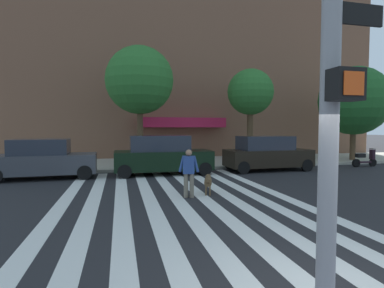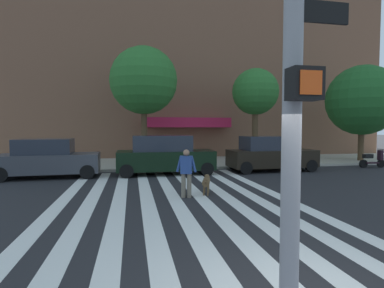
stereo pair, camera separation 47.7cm
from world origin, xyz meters
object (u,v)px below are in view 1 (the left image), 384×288
object	(u,v)px
traffic_light_pole	(337,1)
parked_car_third_in_line	(267,154)
street_tree_nearest	(140,81)
pedestrian_dog_walker	(189,170)
parked_car_near_curb	(44,160)
parked_car_behind_first	(162,155)
street_tree_further	(354,101)
street_tree_middle	(250,93)
dog_on_leash	(208,181)
parked_scooter	(365,159)

from	to	relation	value
traffic_light_pole	parked_car_third_in_line	xyz separation A→B (m)	(6.00, 12.81, -2.58)
street_tree_nearest	pedestrian_dog_walker	world-z (taller)	street_tree_nearest
parked_car_near_curb	parked_car_behind_first	bearing A→B (deg)	0.02
parked_car_behind_first	street_tree_further	world-z (taller)	street_tree_further
parked_car_near_curb	street_tree_middle	size ratio (longest dim) A/B	0.76
parked_car_behind_first	pedestrian_dog_walker	world-z (taller)	parked_car_behind_first
street_tree_further	parked_car_near_curb	bearing A→B (deg)	-172.65
street_tree_middle	traffic_light_pole	bearing A→B (deg)	-111.86
traffic_light_pole	street_tree_nearest	xyz separation A→B (m)	(-0.73, 15.92, 1.65)
parked_car_behind_first	street_tree_nearest	size ratio (longest dim) A/B	0.69
street_tree_nearest	pedestrian_dog_walker	bearing A→B (deg)	-82.80
parked_car_third_in_line	street_tree_middle	bearing A→B (deg)	81.73
parked_car_near_curb	street_tree_nearest	xyz separation A→B (m)	(4.65, 3.10, 4.28)
traffic_light_pole	street_tree_further	size ratio (longest dim) A/B	0.90
parked_car_near_curb	dog_on_leash	bearing A→B (deg)	-36.88
street_tree_middle	dog_on_leash	xyz separation A→B (m)	(-5.35, -8.27, -4.23)
traffic_light_pole	parked_car_behind_first	world-z (taller)	traffic_light_pole
street_tree_nearest	street_tree_further	bearing A→B (deg)	-2.50
traffic_light_pole	parked_car_near_curb	size ratio (longest dim) A/B	1.25
parked_car_third_in_line	pedestrian_dog_walker	xyz separation A→B (m)	(-5.67, -5.33, -0.01)
parked_car_near_curb	parked_scooter	world-z (taller)	parked_car_near_curb
street_tree_middle	street_tree_further	xyz separation A→B (m)	(7.28, -0.90, -0.46)
parked_car_near_curb	street_tree_nearest	bearing A→B (deg)	33.71
traffic_light_pole	street_tree_middle	world-z (taller)	street_tree_middle
parked_car_near_curb	parked_car_third_in_line	world-z (taller)	parked_car_third_in_line
parked_car_near_curb	parked_scooter	xyz separation A→B (m)	(17.93, 0.08, -0.41)
street_tree_middle	street_tree_further	bearing A→B (deg)	-7.02
pedestrian_dog_walker	parked_car_third_in_line	bearing A→B (deg)	43.23
street_tree_further	street_tree_nearest	bearing A→B (deg)	177.50
parked_car_near_curb	parked_car_third_in_line	bearing A→B (deg)	0.00
parked_car_behind_first	pedestrian_dog_walker	bearing A→B (deg)	-88.20
street_tree_middle	pedestrian_dog_walker	world-z (taller)	street_tree_middle
parked_car_behind_first	street_tree_middle	xyz separation A→B (m)	(6.33, 3.37, 3.70)
parked_scooter	dog_on_leash	distance (m)	12.44
parked_car_near_curb	street_tree_further	world-z (taller)	street_tree_further
traffic_light_pole	pedestrian_dog_walker	bearing A→B (deg)	87.46
parked_car_behind_first	street_tree_middle	bearing A→B (deg)	28.01
dog_on_leash	street_tree_nearest	bearing A→B (deg)	103.18
parked_car_near_curb	parked_car_third_in_line	distance (m)	11.39
parked_car_near_curb	parked_car_behind_first	world-z (taller)	parked_car_behind_first
parked_car_behind_first	street_tree_further	size ratio (longest dim) A/B	0.76
parked_car_third_in_line	dog_on_leash	world-z (taller)	parked_car_third_in_line
street_tree_middle	street_tree_further	distance (m)	7.35
traffic_light_pole	dog_on_leash	bearing A→B (deg)	81.80
pedestrian_dog_walker	dog_on_leash	size ratio (longest dim) A/B	1.49
street_tree_nearest	street_tree_middle	bearing A→B (deg)	2.09
parked_car_near_curb	parked_car_behind_first	distance (m)	5.55
pedestrian_dog_walker	street_tree_nearest	bearing A→B (deg)	97.20
parked_scooter	street_tree_nearest	size ratio (longest dim) A/B	0.23
parked_car_near_curb	parked_scooter	distance (m)	17.93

